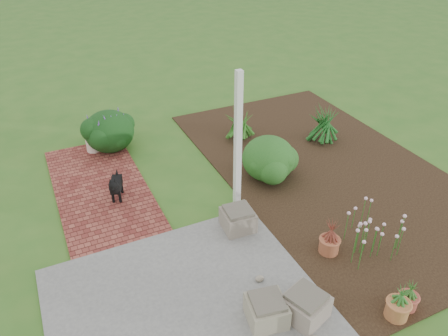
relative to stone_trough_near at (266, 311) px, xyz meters
name	(u,v)px	position (x,y,z in m)	size (l,w,h in m)	color
ground	(223,217)	(0.42, 2.16, -0.20)	(80.00, 80.00, 0.00)	#326620
concrete_patio	(193,320)	(-0.83, 0.41, -0.18)	(3.50, 3.50, 0.04)	slate
brick_path	(101,187)	(-1.28, 3.91, -0.18)	(1.60, 3.50, 0.04)	maroon
garden_bed	(326,168)	(2.92, 2.66, -0.18)	(4.00, 7.00, 0.03)	black
veranda_post	(238,146)	(0.72, 2.26, 1.05)	(0.10, 0.10, 2.50)	white
stone_trough_near	(266,311)	(0.00, 0.00, 0.00)	(0.47, 0.47, 0.31)	gray
stone_trough_mid	(305,307)	(0.47, -0.16, 0.01)	(0.49, 0.49, 0.33)	gray
stone_trough_far	(238,220)	(0.49, 1.76, 0.00)	(0.48, 0.48, 0.32)	slate
black_dog	(116,185)	(-1.08, 3.38, 0.14)	(0.31, 0.56, 0.50)	black
cream_ceramic_urn	(93,143)	(-1.12, 5.31, 0.03)	(0.28, 0.28, 0.37)	beige
evergreen_shrub	(269,157)	(1.70, 2.89, 0.26)	(1.00, 1.00, 0.85)	#0D4016
agapanthus_clump_back	(323,121)	(3.50, 3.66, 0.29)	(1.01, 1.01, 0.91)	#0F4218
agapanthus_clump_front	(239,122)	(1.88, 4.45, 0.26)	(0.97, 0.97, 0.86)	#133B0A
pink_flower_patch	(367,230)	(2.04, 0.55, 0.16)	(1.01, 1.01, 0.65)	#113D0F
terracotta_pot_bronze	(329,245)	(1.49, 0.69, -0.05)	(0.30, 0.30, 0.24)	#A45937
terracotta_pot_small_left	(408,301)	(1.78, -0.60, -0.07)	(0.25, 0.25, 0.20)	#A44537
terracotta_pot_small_right	(397,309)	(1.54, -0.66, -0.04)	(0.29, 0.29, 0.25)	#B16A3B
purple_flowering_bush	(109,130)	(-0.75, 5.30, 0.24)	(1.04, 1.04, 0.88)	black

